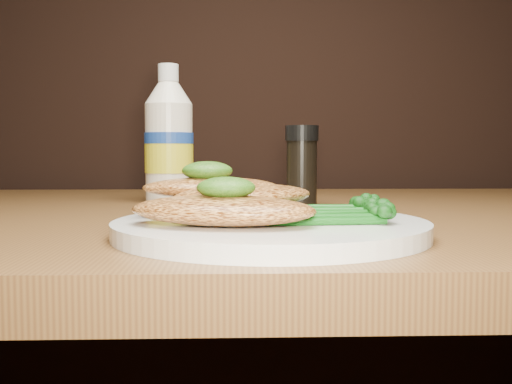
{
  "coord_description": "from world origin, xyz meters",
  "views": [
    {
      "loc": [
        -0.04,
        0.29,
        0.83
      ],
      "look_at": [
        -0.02,
        0.81,
        0.79
      ],
      "focal_mm": 42.09,
      "sensor_mm": 36.0,
      "label": 1
    }
  ],
  "objects": [
    {
      "name": "chicken_back",
      "position": [
        -0.06,
        0.84,
        0.79
      ],
      "size": [
        0.13,
        0.07,
        0.02
      ],
      "primitive_type": "ellipsoid",
      "rotation": [
        0.0,
        0.0,
        0.08
      ],
      "color": "#CE8741",
      "rests_on": "plate"
    },
    {
      "name": "chicken_mid",
      "position": [
        -0.03,
        0.83,
        0.78
      ],
      "size": [
        0.16,
        0.14,
        0.02
      ],
      "primitive_type": "ellipsoid",
      "rotation": [
        0.0,
        0.0,
        0.56
      ],
      "color": "#CE8741",
      "rests_on": "plate"
    },
    {
      "name": "pepper_grinder",
      "position": [
        0.05,
        1.09,
        0.8
      ],
      "size": [
        0.05,
        0.05,
        0.11
      ],
      "primitive_type": null,
      "rotation": [
        0.0,
        0.0,
        -0.27
      ],
      "color": "black",
      "rests_on": "dining_table"
    },
    {
      "name": "pesto_front",
      "position": [
        -0.04,
        0.78,
        0.8
      ],
      "size": [
        0.05,
        0.05,
        0.02
      ],
      "primitive_type": "ellipsoid",
      "rotation": [
        0.0,
        0.0,
        0.03
      ],
      "color": "#0E3708",
      "rests_on": "chicken_front"
    },
    {
      "name": "mayo_bottle",
      "position": [
        -0.13,
        1.16,
        0.85
      ],
      "size": [
        0.07,
        0.07,
        0.2
      ],
      "primitive_type": null,
      "rotation": [
        0.0,
        0.0,
        0.03
      ],
      "color": "white",
      "rests_on": "dining_table"
    },
    {
      "name": "chicken_front",
      "position": [
        -0.05,
        0.78,
        0.78
      ],
      "size": [
        0.17,
        0.12,
        0.02
      ],
      "primitive_type": "ellipsoid",
      "rotation": [
        0.0,
        0.0,
        -0.25
      ],
      "color": "#CE8741",
      "rests_on": "plate"
    },
    {
      "name": "plate",
      "position": [
        -0.0,
        0.81,
        0.76
      ],
      "size": [
        0.28,
        0.28,
        0.01
      ],
      "primitive_type": "cylinder",
      "color": "white",
      "rests_on": "dining_table"
    },
    {
      "name": "pesto_back",
      "position": [
        -0.06,
        0.85,
        0.81
      ],
      "size": [
        0.05,
        0.05,
        0.02
      ],
      "primitive_type": "ellipsoid",
      "rotation": [
        0.0,
        0.0,
        -0.08
      ],
      "color": "#0E3708",
      "rests_on": "chicken_back"
    },
    {
      "name": "broccolini_bundle",
      "position": [
        0.04,
        0.82,
        0.77
      ],
      "size": [
        0.14,
        0.12,
        0.02
      ],
      "primitive_type": null,
      "rotation": [
        0.0,
        0.0,
        0.08
      ],
      "color": "#125413",
      "rests_on": "plate"
    }
  ]
}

